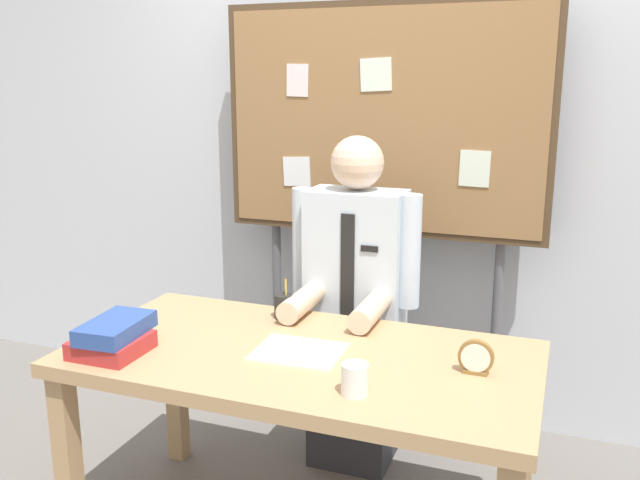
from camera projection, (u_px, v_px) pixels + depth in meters
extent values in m
cube|color=silver|center=(393.00, 143.00, 3.22)|extent=(6.40, 0.08, 2.70)
cube|color=tan|center=(301.00, 359.00, 2.29)|extent=(1.58, 0.80, 0.05)
cube|color=tan|center=(69.00, 466.00, 2.32)|extent=(0.07, 0.07, 0.69)
cube|color=tan|center=(176.00, 385.00, 2.94)|extent=(0.07, 0.07, 0.69)
cube|color=tan|center=(524.00, 447.00, 2.44)|extent=(0.07, 0.07, 0.69)
cube|color=#2D2D33|center=(354.00, 411.00, 2.97)|extent=(0.34, 0.30, 0.44)
cube|color=silver|center=(356.00, 280.00, 2.83)|extent=(0.40, 0.22, 0.77)
sphere|color=beige|center=(357.00, 162.00, 2.71)|extent=(0.22, 0.22, 0.22)
cylinder|color=silver|center=(303.00, 242.00, 2.85)|extent=(0.09, 0.09, 0.46)
cylinder|color=silver|center=(410.00, 251.00, 2.69)|extent=(0.09, 0.09, 0.46)
cylinder|color=beige|center=(302.00, 302.00, 2.64)|extent=(0.09, 0.30, 0.09)
cylinder|color=beige|center=(370.00, 310.00, 2.55)|extent=(0.09, 0.30, 0.09)
cube|color=black|center=(347.00, 275.00, 2.71)|extent=(0.06, 0.01, 0.50)
cube|color=black|center=(369.00, 249.00, 2.65)|extent=(0.07, 0.01, 0.02)
cube|color=#4C3823|center=(383.00, 121.00, 3.02)|extent=(1.49, 0.05, 1.04)
cube|color=olive|center=(382.00, 121.00, 3.00)|extent=(1.43, 0.04, 0.98)
cylinder|color=#59595E|center=(277.00, 311.00, 3.46)|extent=(0.04, 0.04, 0.98)
cylinder|color=#59595E|center=(495.00, 339.00, 3.08)|extent=(0.04, 0.04, 0.98)
cube|color=silver|center=(376.00, 75.00, 2.95)|extent=(0.15, 0.00, 0.15)
cube|color=silver|center=(475.00, 169.00, 2.88)|extent=(0.13, 0.00, 0.16)
cube|color=silver|center=(297.00, 80.00, 3.08)|extent=(0.11, 0.00, 0.15)
cube|color=white|center=(297.00, 171.00, 3.18)|extent=(0.14, 0.00, 0.14)
cube|color=#B22D2D|center=(111.00, 345.00, 2.27)|extent=(0.22, 0.22, 0.06)
cube|color=#2D4C99|center=(116.00, 328.00, 2.26)|extent=(0.18, 0.28, 0.06)
cube|color=#F4EFCC|center=(297.00, 352.00, 2.27)|extent=(0.30, 0.25, 0.01)
cylinder|color=olive|center=(476.00, 357.00, 2.11)|extent=(0.11, 0.02, 0.11)
cylinder|color=white|center=(475.00, 358.00, 2.10)|extent=(0.09, 0.00, 0.09)
cube|color=olive|center=(475.00, 371.00, 2.12)|extent=(0.08, 0.04, 0.01)
cylinder|color=white|center=(355.00, 379.00, 1.97)|extent=(0.08, 0.08, 0.10)
cylinder|color=#262626|center=(283.00, 306.00, 2.60)|extent=(0.07, 0.07, 0.09)
cylinder|color=#263399|center=(286.00, 297.00, 2.59)|extent=(0.01, 0.01, 0.15)
cylinder|color=maroon|center=(286.00, 296.00, 2.60)|extent=(0.01, 0.01, 0.15)
cylinder|color=gold|center=(286.00, 297.00, 2.59)|extent=(0.01, 0.01, 0.15)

